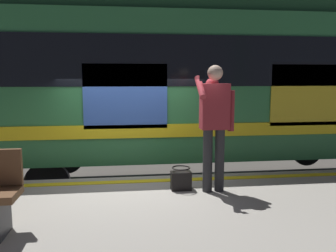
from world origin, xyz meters
TOP-DOWN VIEW (x-y plane):
  - ground_plane at (0.00, 0.00)m, footprint 23.45×23.45m
  - safety_line at (0.00, 0.30)m, footprint 12.26×0.16m
  - track_rail_near at (0.00, -1.10)m, footprint 16.26×0.08m
  - track_rail_far at (0.00, -2.53)m, footprint 16.26×0.08m
  - train_carriage at (-1.63, -1.81)m, footprint 9.72×2.86m
  - passenger at (-1.19, 0.91)m, footprint 0.57×0.55m
  - handbag at (-0.73, 0.79)m, footprint 0.30×0.28m

SIDE VIEW (x-z plane):
  - ground_plane at x=0.00m, z-range 0.00..0.00m
  - track_rail_near at x=0.00m, z-range 0.00..0.16m
  - track_rail_far at x=0.00m, z-range 0.00..0.16m
  - safety_line at x=0.00m, z-range 0.85..0.86m
  - handbag at x=-0.73m, z-range 0.84..1.18m
  - passenger at x=-1.19m, z-range 1.03..2.87m
  - train_carriage at x=-1.63m, z-range 0.54..4.33m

